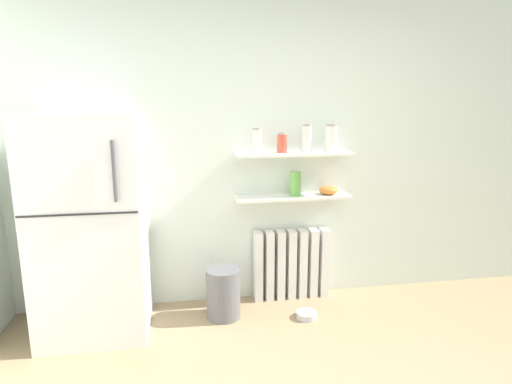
{
  "coord_description": "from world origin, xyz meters",
  "views": [
    {
      "loc": [
        -0.77,
        -1.5,
        1.71
      ],
      "look_at": [
        -0.24,
        1.6,
        1.05
      ],
      "focal_mm": 29.51,
      "sensor_mm": 36.0,
      "label": 1
    }
  ],
  "objects_px": {
    "refrigerator": "(92,226)",
    "shelf_bowl": "(328,190)",
    "storage_jar_1": "(282,143)",
    "vase": "(295,184)",
    "storage_jar_0": "(257,141)",
    "storage_jar_3": "(331,138)",
    "pet_food_bowl": "(306,315)",
    "radiator": "(291,264)",
    "storage_jar_2": "(307,138)",
    "trash_bin": "(223,293)"
  },
  "relations": [
    {
      "from": "storage_jar_0",
      "to": "trash_bin",
      "type": "xyz_separation_m",
      "value": [
        -0.31,
        -0.23,
        -1.21
      ]
    },
    {
      "from": "storage_jar_1",
      "to": "shelf_bowl",
      "type": "bearing_deg",
      "value": 0.0
    },
    {
      "from": "radiator",
      "to": "storage_jar_3",
      "type": "relative_size",
      "value": 2.87
    },
    {
      "from": "radiator",
      "to": "storage_jar_1",
      "type": "relative_size",
      "value": 3.94
    },
    {
      "from": "refrigerator",
      "to": "trash_bin",
      "type": "relative_size",
      "value": 4.0
    },
    {
      "from": "refrigerator",
      "to": "storage_jar_0",
      "type": "relative_size",
      "value": 7.88
    },
    {
      "from": "shelf_bowl",
      "to": "trash_bin",
      "type": "relative_size",
      "value": 0.39
    },
    {
      "from": "storage_jar_0",
      "to": "storage_jar_3",
      "type": "bearing_deg",
      "value": -0.0
    },
    {
      "from": "storage_jar_2",
      "to": "storage_jar_3",
      "type": "xyz_separation_m",
      "value": [
        0.21,
        -0.0,
        -0.0
      ]
    },
    {
      "from": "storage_jar_0",
      "to": "storage_jar_1",
      "type": "xyz_separation_m",
      "value": [
        0.21,
        0.0,
        -0.02
      ]
    },
    {
      "from": "refrigerator",
      "to": "storage_jar_3",
      "type": "xyz_separation_m",
      "value": [
        1.92,
        0.24,
        0.6
      ]
    },
    {
      "from": "radiator",
      "to": "vase",
      "type": "xyz_separation_m",
      "value": [
        0.01,
        -0.03,
        0.74
      ]
    },
    {
      "from": "radiator",
      "to": "storage_jar_2",
      "type": "bearing_deg",
      "value": -15.87
    },
    {
      "from": "storage_jar_1",
      "to": "vase",
      "type": "xyz_separation_m",
      "value": [
        0.12,
        0.0,
        -0.35
      ]
    },
    {
      "from": "storage_jar_0",
      "to": "storage_jar_3",
      "type": "xyz_separation_m",
      "value": [
        0.63,
        -0.0,
        0.01
      ]
    },
    {
      "from": "shelf_bowl",
      "to": "pet_food_bowl",
      "type": "xyz_separation_m",
      "value": [
        -0.28,
        -0.36,
        -0.96
      ]
    },
    {
      "from": "trash_bin",
      "to": "pet_food_bowl",
      "type": "bearing_deg",
      "value": -11.4
    },
    {
      "from": "storage_jar_0",
      "to": "storage_jar_2",
      "type": "bearing_deg",
      "value": 0.0
    },
    {
      "from": "storage_jar_2",
      "to": "shelf_bowl",
      "type": "xyz_separation_m",
      "value": [
        0.2,
        0.0,
        -0.45
      ]
    },
    {
      "from": "pet_food_bowl",
      "to": "storage_jar_0",
      "type": "bearing_deg",
      "value": 134.16
    },
    {
      "from": "refrigerator",
      "to": "storage_jar_3",
      "type": "distance_m",
      "value": 2.02
    },
    {
      "from": "refrigerator",
      "to": "storage_jar_0",
      "type": "xyz_separation_m",
      "value": [
        1.28,
        0.24,
        0.59
      ]
    },
    {
      "from": "radiator",
      "to": "storage_jar_0",
      "type": "relative_size",
      "value": 3.2
    },
    {
      "from": "storage_jar_2",
      "to": "vase",
      "type": "height_order",
      "value": "storage_jar_2"
    },
    {
      "from": "refrigerator",
      "to": "storage_jar_0",
      "type": "height_order",
      "value": "refrigerator"
    },
    {
      "from": "refrigerator",
      "to": "shelf_bowl",
      "type": "xyz_separation_m",
      "value": [
        1.91,
        0.24,
        0.16
      ]
    },
    {
      "from": "radiator",
      "to": "storage_jar_2",
      "type": "relative_size",
      "value": 2.85
    },
    {
      "from": "vase",
      "to": "pet_food_bowl",
      "type": "distance_m",
      "value": 1.08
    },
    {
      "from": "storage_jar_1",
      "to": "pet_food_bowl",
      "type": "height_order",
      "value": "storage_jar_1"
    },
    {
      "from": "refrigerator",
      "to": "vase",
      "type": "xyz_separation_m",
      "value": [
        1.62,
        0.24,
        0.22
      ]
    },
    {
      "from": "storage_jar_2",
      "to": "vase",
      "type": "distance_m",
      "value": 0.39
    },
    {
      "from": "storage_jar_0",
      "to": "vase",
      "type": "height_order",
      "value": "storage_jar_0"
    },
    {
      "from": "storage_jar_2",
      "to": "radiator",
      "type": "bearing_deg",
      "value": 164.13
    },
    {
      "from": "trash_bin",
      "to": "storage_jar_0",
      "type": "bearing_deg",
      "value": 35.66
    },
    {
      "from": "storage_jar_3",
      "to": "storage_jar_0",
      "type": "bearing_deg",
      "value": 180.0
    },
    {
      "from": "storage_jar_1",
      "to": "vase",
      "type": "distance_m",
      "value": 0.37
    },
    {
      "from": "storage_jar_2",
      "to": "storage_jar_3",
      "type": "bearing_deg",
      "value": -0.0
    },
    {
      "from": "trash_bin",
      "to": "vase",
      "type": "bearing_deg",
      "value": 19.27
    },
    {
      "from": "refrigerator",
      "to": "pet_food_bowl",
      "type": "bearing_deg",
      "value": -4.27
    },
    {
      "from": "storage_jar_2",
      "to": "refrigerator",
      "type": "bearing_deg",
      "value": -172.07
    },
    {
      "from": "storage_jar_0",
      "to": "radiator",
      "type": "bearing_deg",
      "value": 5.41
    },
    {
      "from": "storage_jar_1",
      "to": "storage_jar_2",
      "type": "bearing_deg",
      "value": 0.0
    },
    {
      "from": "vase",
      "to": "radiator",
      "type": "bearing_deg",
      "value": 116.36
    },
    {
      "from": "storage_jar_1",
      "to": "pet_food_bowl",
      "type": "xyz_separation_m",
      "value": [
        0.14,
        -0.36,
        -1.37
      ]
    },
    {
      "from": "vase",
      "to": "shelf_bowl",
      "type": "xyz_separation_m",
      "value": [
        0.29,
        0.0,
        -0.07
      ]
    },
    {
      "from": "refrigerator",
      "to": "vase",
      "type": "relative_size",
      "value": 8.07
    },
    {
      "from": "storage_jar_0",
      "to": "pet_food_bowl",
      "type": "bearing_deg",
      "value": -45.84
    },
    {
      "from": "storage_jar_3",
      "to": "pet_food_bowl",
      "type": "distance_m",
      "value": 1.48
    },
    {
      "from": "storage_jar_0",
      "to": "refrigerator",
      "type": "bearing_deg",
      "value": -169.51
    },
    {
      "from": "storage_jar_0",
      "to": "shelf_bowl",
      "type": "xyz_separation_m",
      "value": [
        0.63,
        0.0,
        -0.44
      ]
    }
  ]
}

